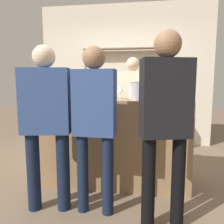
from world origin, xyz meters
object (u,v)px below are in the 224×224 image
object	(u,v)px
counter_bottle_1	(60,89)
cork_jar	(134,92)
customer_left	(46,117)
wine_glass	(120,89)
customer_right	(165,115)
counter_bottle_0	(113,87)
customer_center	(95,117)
ice_bucket	(138,91)
server_behind_counter	(132,101)
counter_bottle_2	(166,89)

from	to	relation	value
counter_bottle_1	cork_jar	size ratio (longest dim) A/B	1.95
cork_jar	customer_left	distance (m)	1.18
wine_glass	customer_right	bearing A→B (deg)	-59.62
counter_bottle_0	customer_left	xyz separation A→B (m)	(-0.52, -0.86, -0.26)
cork_jar	customer_right	xyz separation A→B (m)	(0.30, -0.98, -0.15)
wine_glass	customer_left	xyz separation A→B (m)	(-0.63, -0.64, -0.25)
counter_bottle_0	customer_center	world-z (taller)	customer_center
customer_left	customer_right	bearing A→B (deg)	-105.51
wine_glass	ice_bucket	bearing A→B (deg)	-13.54
customer_left	customer_right	distance (m)	1.10
cork_jar	server_behind_counter	bearing A→B (deg)	94.03
cork_jar	counter_bottle_1	bearing A→B (deg)	-178.37
customer_right	server_behind_counter	distance (m)	1.77
ice_bucket	counter_bottle_1	bearing A→B (deg)	167.31
customer_left	server_behind_counter	xyz separation A→B (m)	(0.73, 1.60, 0.04)
counter_bottle_2	cork_jar	bearing A→B (deg)	139.51
counter_bottle_0	counter_bottle_1	xyz separation A→B (m)	(-0.70, -0.04, -0.02)
counter_bottle_1	cork_jar	world-z (taller)	counter_bottle_1
ice_bucket	cork_jar	bearing A→B (deg)	103.54
counter_bottle_1	customer_left	distance (m)	0.88
counter_bottle_1	customer_left	size ratio (longest dim) A/B	0.20
counter_bottle_2	customer_right	bearing A→B (deg)	-95.27
wine_glass	counter_bottle_0	bearing A→B (deg)	118.67
wine_glass	server_behind_counter	size ratio (longest dim) A/B	0.10
counter_bottle_1	counter_bottle_2	bearing A→B (deg)	-11.92
counter_bottle_1	wine_glass	distance (m)	0.84
counter_bottle_1	ice_bucket	bearing A→B (deg)	-12.69
customer_center	server_behind_counter	size ratio (longest dim) A/B	0.95
counter_bottle_1	server_behind_counter	world-z (taller)	server_behind_counter
counter_bottle_2	customer_center	bearing A→B (deg)	-142.31
customer_left	server_behind_counter	world-z (taller)	server_behind_counter
counter_bottle_2	customer_left	bearing A→B (deg)	-154.85
server_behind_counter	cork_jar	bearing A→B (deg)	21.03
customer_left	server_behind_counter	bearing A→B (deg)	-33.24
counter_bottle_0	customer_center	bearing A→B (deg)	-93.54
counter_bottle_1	customer_left	xyz separation A→B (m)	(0.18, -0.82, -0.25)
counter_bottle_0	customer_right	size ratio (longest dim) A/B	0.21
counter_bottle_2	wine_glass	xyz separation A→B (m)	(-0.51, 0.10, -0.01)
ice_bucket	customer_center	xyz separation A→B (m)	(-0.39, -0.58, -0.22)
counter_bottle_1	wine_glass	xyz separation A→B (m)	(0.82, -0.18, -0.00)
customer_right	customer_center	xyz separation A→B (m)	(-0.62, 0.14, -0.05)
counter_bottle_2	cork_jar	size ratio (longest dim) A/B	2.16
server_behind_counter	counter_bottle_1	bearing A→B (deg)	-32.45
wine_glass	counter_bottle_1	bearing A→B (deg)	167.54
counter_bottle_1	counter_bottle_2	size ratio (longest dim) A/B	0.90
counter_bottle_0	counter_bottle_2	xyz separation A→B (m)	(0.63, -0.32, -0.01)
customer_center	server_behind_counter	world-z (taller)	server_behind_counter
ice_bucket	customer_left	xyz separation A→B (m)	(-0.85, -0.59, -0.23)
counter_bottle_2	ice_bucket	size ratio (longest dim) A/B	1.70
ice_bucket	wine_glass	bearing A→B (deg)	166.46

